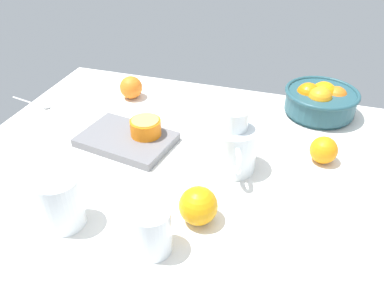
{
  "coord_description": "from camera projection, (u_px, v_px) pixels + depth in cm",
  "views": [
    {
      "loc": [
        19.21,
        -75.73,
        61.62
      ],
      "look_at": [
        -3.7,
        -2.41,
        8.79
      ],
      "focal_mm": 36.49,
      "sensor_mm": 36.0,
      "label": 1
    }
  ],
  "objects": [
    {
      "name": "ground_plane",
      "position": [
        209.0,
        174.0,
        1.0
      ],
      "size": [
        130.91,
        94.31,
        3.0
      ],
      "primitive_type": "cube",
      "color": "white"
    },
    {
      "name": "fruit_bowl",
      "position": [
        321.0,
        100.0,
        1.2
      ],
      "size": [
        22.34,
        22.34,
        10.46
      ],
      "color": "#234C56",
      "rests_on": "ground_plane"
    },
    {
      "name": "juice_pitcher",
      "position": [
        233.0,
        148.0,
        0.97
      ],
      "size": [
        11.8,
        15.36,
        17.46
      ],
      "color": "white",
      "rests_on": "ground_plane"
    },
    {
      "name": "juice_glass",
      "position": [
        61.0,
        205.0,
        0.81
      ],
      "size": [
        9.0,
        9.0,
        11.9
      ],
      "color": "white",
      "rests_on": "ground_plane"
    },
    {
      "name": "second_glass",
      "position": [
        152.0,
        233.0,
        0.76
      ],
      "size": [
        7.95,
        7.95,
        10.12
      ],
      "color": "white",
      "rests_on": "ground_plane"
    },
    {
      "name": "cutting_board",
      "position": [
        127.0,
        140.0,
        1.08
      ],
      "size": [
        27.55,
        20.82,
        2.34
      ],
      "primitive_type": "cube",
      "rotation": [
        0.0,
        0.0,
        -0.17
      ],
      "color": "slate",
      "rests_on": "ground_plane"
    },
    {
      "name": "orange_half_0",
      "position": [
        146.0,
        127.0,
        1.07
      ],
      "size": [
        8.53,
        8.53,
        4.76
      ],
      "color": "orange",
      "rests_on": "cutting_board"
    },
    {
      "name": "loose_orange_0",
      "position": [
        324.0,
        150.0,
        1.0
      ],
      "size": [
        7.08,
        7.08,
        7.08
      ],
      "primitive_type": "sphere",
      "color": "orange",
      "rests_on": "ground_plane"
    },
    {
      "name": "loose_orange_2",
      "position": [
        198.0,
        206.0,
        0.82
      ],
      "size": [
        8.37,
        8.37,
        8.37
      ],
      "primitive_type": "sphere",
      "color": "orange",
      "rests_on": "ground_plane"
    },
    {
      "name": "loose_orange_3",
      "position": [
        131.0,
        87.0,
        1.3
      ],
      "size": [
        7.49,
        7.49,
        7.49
      ],
      "primitive_type": "sphere",
      "color": "orange",
      "rests_on": "ground_plane"
    },
    {
      "name": "spoon",
      "position": [
        37.0,
        104.0,
        1.27
      ],
      "size": [
        16.73,
        4.74,
        1.0
      ],
      "color": "silver",
      "rests_on": "ground_plane"
    }
  ]
}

